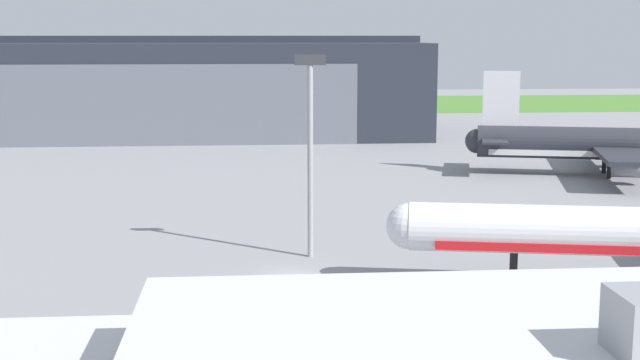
% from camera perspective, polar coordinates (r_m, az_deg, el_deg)
% --- Properties ---
extents(ground_plane, '(440.00, 440.00, 0.00)m').
position_cam_1_polar(ground_plane, '(65.04, -1.95, -6.23)').
color(ground_plane, gray).
extents(grass_field_strip, '(440.00, 56.00, 0.08)m').
position_cam_1_polar(grass_field_strip, '(224.83, -3.91, 4.89)').
color(grass_field_strip, '#4B8030').
rests_on(grass_field_strip, ground_plane).
extents(maintenance_hangar, '(109.16, 40.02, 17.34)m').
position_cam_1_polar(maintenance_hangar, '(163.06, -13.18, 5.86)').
color(maintenance_hangar, '#232833').
rests_on(maintenance_hangar, ground_plane).
extents(airliner_far_right, '(37.37, 30.44, 12.99)m').
position_cam_1_polar(airliner_far_right, '(116.12, 18.83, 2.14)').
color(airliner_far_right, '#282B33').
rests_on(airliner_far_right, ground_plane).
extents(apron_light_mast, '(2.40, 0.50, 15.97)m').
position_cam_1_polar(apron_light_mast, '(68.91, -0.64, 2.76)').
color(apron_light_mast, '#99999E').
rests_on(apron_light_mast, ground_plane).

